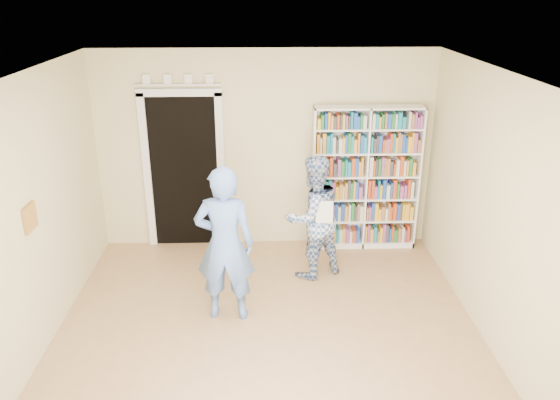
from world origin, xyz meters
name	(u,v)px	position (x,y,z in m)	size (l,w,h in m)	color
floor	(268,349)	(0.00, 0.00, 0.00)	(5.00, 5.00, 0.00)	#A2784E
ceiling	(266,80)	(0.00, 0.00, 2.70)	(5.00, 5.00, 0.00)	white
wall_back	(265,151)	(0.00, 2.50, 1.35)	(4.50, 4.50, 0.00)	beige
wall_left	(20,231)	(-2.25, 0.00, 1.35)	(5.00, 5.00, 0.00)	beige
wall_right	(508,225)	(2.25, 0.00, 1.35)	(5.00, 5.00, 0.00)	beige
bookshelf	(365,178)	(1.35, 2.34, 1.00)	(1.44, 0.27, 1.98)	white
doorway	(184,164)	(-1.10, 2.48, 1.18)	(1.10, 0.08, 2.43)	black
wall_art	(30,218)	(-2.23, 0.20, 1.40)	(0.03, 0.25, 0.25)	brown
man_blue	(225,244)	(-0.45, 0.63, 0.88)	(0.64, 0.42, 1.75)	#5B82CB
man_plaid	(313,217)	(0.57, 1.54, 0.78)	(0.76, 0.59, 1.57)	#32529A
paper_sheet	(324,212)	(0.68, 1.29, 0.95)	(0.20, 0.01, 0.28)	white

